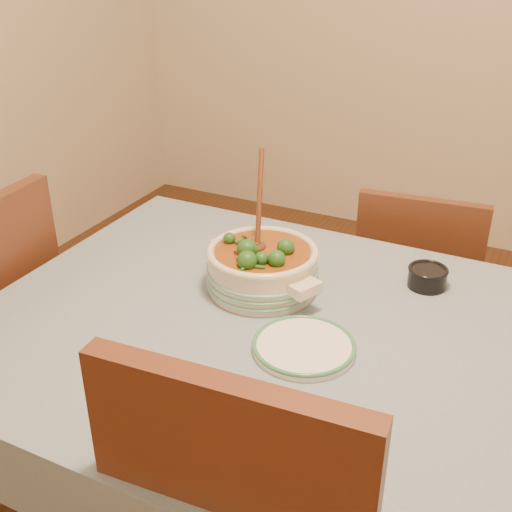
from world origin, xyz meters
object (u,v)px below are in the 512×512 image
at_px(stew_casserole, 262,264).
at_px(condiment_bowl, 427,276).
at_px(chair_far, 416,287).
at_px(dining_table, 336,378).
at_px(white_plate, 304,346).

relative_size(stew_casserole, condiment_bowl, 3.14).
height_order(stew_casserole, chair_far, stew_casserole).
xyz_separation_m(dining_table, chair_far, (0.00, 0.81, -0.19)).
bearing_deg(dining_table, stew_casserole, 150.43).
bearing_deg(condiment_bowl, white_plate, -113.96).
relative_size(condiment_bowl, chair_far, 0.13).
height_order(white_plate, chair_far, chair_far).
bearing_deg(chair_far, white_plate, 79.66).
relative_size(white_plate, chair_far, 0.34).
bearing_deg(dining_table, condiment_bowl, 71.67).
height_order(condiment_bowl, chair_far, chair_far).
xyz_separation_m(dining_table, white_plate, (-0.06, -0.05, 0.10)).
relative_size(dining_table, stew_casserole, 4.77).
distance_m(dining_table, white_plate, 0.13).
bearing_deg(white_plate, chair_far, 85.73).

